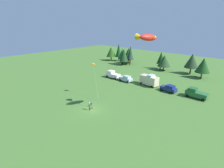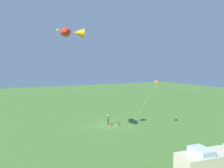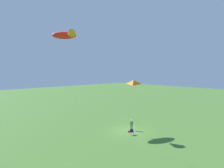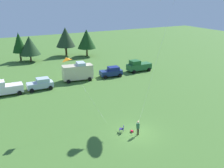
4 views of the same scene
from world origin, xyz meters
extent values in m
plane|color=#426D2C|center=(0.00, 0.00, 0.00)|extent=(160.00, 160.00, 0.00)
cylinder|color=brown|center=(-0.17, -0.45, 0.42)|extent=(0.14, 0.14, 0.85)
cylinder|color=brown|center=(0.03, -0.37, 0.42)|extent=(0.14, 0.14, 0.85)
cylinder|color=#356946|center=(-0.07, -0.41, 1.16)|extent=(0.44, 0.44, 0.62)
sphere|color=tan|center=(-0.07, -0.41, 1.62)|extent=(0.24, 0.24, 0.24)
cylinder|color=#356946|center=(-0.28, -0.43, 1.19)|extent=(0.19, 0.14, 0.56)
cylinder|color=#356946|center=(0.09, -0.29, 1.19)|extent=(0.15, 0.13, 0.55)
cube|color=navy|center=(-1.38, 0.99, 0.42)|extent=(0.67, 0.67, 0.04)
cube|color=navy|center=(-1.20, 0.86, 0.62)|extent=(0.31, 0.41, 0.40)
cylinder|color=#A5A8AD|center=(-1.67, 0.94, 0.21)|extent=(0.03, 0.03, 0.42)
cylinder|color=#A5A8AD|center=(-1.43, 1.28, 0.21)|extent=(0.03, 0.03, 0.42)
cylinder|color=#A5A8AD|center=(-1.33, 0.70, 0.21)|extent=(0.03, 0.03, 0.42)
cylinder|color=#A5A8AD|center=(-1.09, 1.04, 0.21)|extent=(0.03, 0.03, 0.42)
cube|color=#B2112B|center=(-0.32, 0.43, 0.11)|extent=(0.25, 0.34, 0.22)
cube|color=white|center=(-11.57, 19.61, 0.94)|extent=(5.04, 2.11, 1.20)
cube|color=white|center=(-12.57, 19.63, 1.94)|extent=(1.84, 1.88, 0.80)
cylinder|color=black|center=(-13.40, 18.56, 0.34)|extent=(0.68, 0.24, 0.68)
cylinder|color=black|center=(-13.35, 20.74, 0.34)|extent=(0.68, 0.24, 0.68)
cylinder|color=black|center=(-9.80, 18.48, 0.34)|extent=(0.68, 0.24, 0.68)
cylinder|color=black|center=(-9.75, 20.65, 0.34)|extent=(0.68, 0.24, 0.68)
cube|color=#ADBCC7|center=(-6.34, 19.58, 0.79)|extent=(4.27, 1.96, 0.90)
cube|color=#A8BCCB|center=(-5.84, 19.56, 1.56)|extent=(2.06, 1.73, 0.65)
cylinder|color=black|center=(-4.79, 20.51, 0.34)|extent=(0.69, 0.25, 0.68)
cylinder|color=black|center=(-4.87, 18.54, 0.34)|extent=(0.69, 0.25, 0.68)
cylinder|color=black|center=(-7.81, 20.63, 0.34)|extent=(0.69, 0.25, 0.68)
cylinder|color=black|center=(-7.89, 18.65, 0.34)|extent=(0.69, 0.25, 0.68)
cube|color=beige|center=(0.89, 21.31, 1.59)|extent=(5.63, 2.86, 2.50)
cube|color=silver|center=(1.54, 21.23, 3.09)|extent=(1.64, 2.18, 0.50)
cylinder|color=black|center=(2.97, 22.25, 0.34)|extent=(0.70, 0.30, 0.68)
cylinder|color=black|center=(2.67, 19.89, 0.34)|extent=(0.70, 0.30, 0.68)
cylinder|color=black|center=(-0.89, 22.74, 0.34)|extent=(0.70, 0.30, 0.68)
cylinder|color=black|center=(-1.18, 20.38, 0.34)|extent=(0.70, 0.30, 0.68)
cube|color=navy|center=(7.33, 20.52, 0.79)|extent=(4.37, 2.25, 0.90)
cube|color=navy|center=(7.83, 20.46, 1.56)|extent=(2.17, 1.86, 0.65)
cylinder|color=black|center=(8.94, 21.34, 0.34)|extent=(0.70, 0.29, 0.68)
cylinder|color=black|center=(8.72, 19.37, 0.34)|extent=(0.70, 0.29, 0.68)
cylinder|color=black|center=(5.93, 21.67, 0.34)|extent=(0.70, 0.29, 0.68)
cylinder|color=black|center=(5.71, 19.70, 0.34)|extent=(0.70, 0.29, 0.68)
cube|color=#286333|center=(14.16, 21.28, 0.94)|extent=(5.02, 2.06, 1.20)
cube|color=#1F5A28|center=(13.16, 21.29, 1.94)|extent=(1.82, 1.86, 0.80)
cylinder|color=black|center=(12.35, 20.21, 0.34)|extent=(0.68, 0.23, 0.68)
cylinder|color=black|center=(12.37, 22.39, 0.34)|extent=(0.68, 0.23, 0.68)
cylinder|color=black|center=(15.95, 20.16, 0.34)|extent=(0.68, 0.23, 0.68)
cylinder|color=black|center=(15.97, 22.34, 0.34)|extent=(0.68, 0.23, 0.68)
cylinder|color=brown|center=(-31.28, 39.88, 0.99)|extent=(0.50, 0.50, 1.97)
cone|color=#214B13|center=(-31.28, 39.88, 4.23)|extent=(4.54, 4.54, 4.51)
cylinder|color=#443A1B|center=(-28.17, 41.75, 1.00)|extent=(0.49, 0.49, 2.00)
cone|color=#124416|center=(-28.17, 41.75, 5.06)|extent=(2.89, 2.89, 6.12)
cylinder|color=#503326|center=(-22.04, 36.99, 1.22)|extent=(0.51, 0.51, 2.44)
cone|color=#154E26|center=(-22.04, 36.99, 4.67)|extent=(3.71, 3.71, 4.47)
cylinder|color=#4B3427|center=(-21.79, 41.13, 0.86)|extent=(0.50, 0.50, 1.71)
cone|color=#1E4117|center=(-21.79, 41.13, 4.26)|extent=(5.01, 5.01, 5.09)
cylinder|color=#4A331E|center=(-20.80, 36.50, 0.89)|extent=(0.59, 0.59, 1.78)
cone|color=#1A3C1B|center=(-20.80, 36.50, 4.43)|extent=(3.86, 3.86, 5.30)
cylinder|color=#423924|center=(-18.98, 38.65, 1.26)|extent=(0.55, 0.55, 2.51)
cone|color=#1F3B2B|center=(-18.98, 38.65, 5.38)|extent=(2.81, 2.81, 5.74)
cylinder|color=#424229|center=(-5.93, 41.06, 1.08)|extent=(0.41, 0.41, 2.16)
cone|color=#123C12|center=(-5.93, 41.06, 4.44)|extent=(3.20, 3.20, 4.57)
cylinder|color=#4E2F24|center=(-3.87, 39.74, 0.81)|extent=(0.37, 0.37, 1.63)
cone|color=#203D1F|center=(-3.87, 39.74, 3.77)|extent=(4.80, 4.80, 4.28)
cylinder|color=#49361F|center=(5.40, 41.75, 1.17)|extent=(0.51, 0.51, 2.35)
cone|color=#223920|center=(5.40, 41.75, 4.77)|extent=(4.79, 4.79, 4.84)
cylinder|color=#4B401F|center=(9.96, 38.97, 1.01)|extent=(0.43, 0.43, 2.02)
cone|color=#173E16|center=(9.96, 38.97, 4.36)|extent=(4.55, 4.55, 4.70)
ellipsoid|color=red|center=(9.10, 5.72, 14.89)|extent=(2.27, 4.19, 1.47)
cone|color=gold|center=(7.35, 5.72, 14.89)|extent=(1.36, 1.23, 1.23)
sphere|color=yellow|center=(10.17, 6.10, 15.03)|extent=(0.30, 0.30, 0.30)
cylinder|color=silver|center=(4.42, 2.77, 7.45)|extent=(9.37, 5.92, 14.89)
cylinder|color=#4C3823|center=(-0.25, -0.18, 0.00)|extent=(0.04, 0.04, 0.01)
pyramid|color=orange|center=(-5.85, 6.01, 7.99)|extent=(1.41, 1.27, 0.63)
cylinder|color=silver|center=(-3.86, 4.91, 3.90)|extent=(3.93, 2.08, 7.80)
cylinder|color=#4C3823|center=(-1.90, 3.88, 0.00)|extent=(0.04, 0.04, 0.01)
camera|label=1|loc=(25.44, -21.33, 17.31)|focal=28.00mm
camera|label=2|loc=(16.91, 34.09, 10.49)|focal=35.00mm
camera|label=3|loc=(-17.36, 19.49, 9.10)|focal=28.00mm
camera|label=4|loc=(-14.59, -22.07, 14.98)|focal=42.00mm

